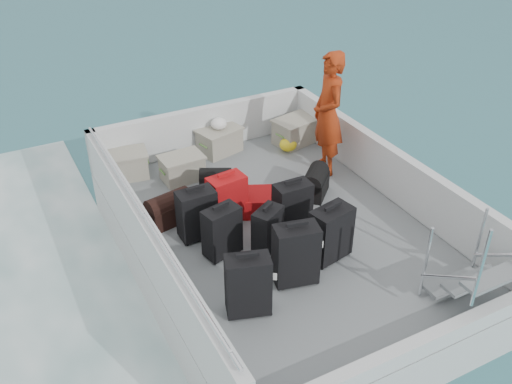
% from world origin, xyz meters
% --- Properties ---
extents(ground, '(160.00, 160.00, 0.00)m').
position_xyz_m(ground, '(0.00, 0.00, 0.00)').
color(ground, navy).
rests_on(ground, ground).
extents(ferry_hull, '(3.60, 5.00, 0.60)m').
position_xyz_m(ferry_hull, '(0.00, 0.00, 0.30)').
color(ferry_hull, silver).
rests_on(ferry_hull, ground).
extents(deck, '(3.30, 4.70, 0.02)m').
position_xyz_m(deck, '(0.00, 0.00, 0.61)').
color(deck, slate).
rests_on(deck, ferry_hull).
extents(deck_fittings, '(3.60, 5.00, 0.90)m').
position_xyz_m(deck_fittings, '(0.35, -0.32, 0.99)').
color(deck_fittings, silver).
rests_on(deck_fittings, deck).
extents(suitcase_0, '(0.52, 0.39, 0.71)m').
position_xyz_m(suitcase_0, '(-1.05, -1.16, 0.97)').
color(suitcase_0, black).
rests_on(suitcase_0, deck).
extents(suitcase_1, '(0.47, 0.34, 0.64)m').
position_xyz_m(suitcase_1, '(-0.88, -0.16, 0.94)').
color(suitcase_1, black).
rests_on(suitcase_1, deck).
extents(suitcase_2, '(0.46, 0.27, 0.66)m').
position_xyz_m(suitcase_2, '(-1.00, 0.30, 0.95)').
color(suitcase_2, black).
rests_on(suitcase_2, deck).
extents(suitcase_3, '(0.53, 0.38, 0.73)m').
position_xyz_m(suitcase_3, '(-0.37, -0.97, 0.99)').
color(suitcase_3, black).
rests_on(suitcase_3, deck).
extents(suitcase_4, '(0.45, 0.39, 0.57)m').
position_xyz_m(suitcase_4, '(-0.36, -0.32, 0.90)').
color(suitcase_4, black).
rests_on(suitcase_4, deck).
extents(suitcase_5, '(0.50, 0.33, 0.65)m').
position_xyz_m(suitcase_5, '(-0.53, 0.45, 0.94)').
color(suitcase_5, '#B90F0E').
rests_on(suitcase_5, deck).
extents(suitcase_6, '(0.54, 0.38, 0.67)m').
position_xyz_m(suitcase_6, '(0.21, -0.79, 0.96)').
color(suitcase_6, black).
rests_on(suitcase_6, deck).
extents(suitcase_7, '(0.46, 0.26, 0.64)m').
position_xyz_m(suitcase_7, '(0.13, -0.07, 0.94)').
color(suitcase_7, black).
rests_on(suitcase_7, deck).
extents(suitcase_8, '(0.82, 0.70, 0.27)m').
position_xyz_m(suitcase_8, '(0.01, 0.42, 0.76)').
color(suitcase_8, '#B90F0E').
rests_on(suitcase_8, deck).
extents(duffel_0, '(0.63, 0.41, 0.32)m').
position_xyz_m(duffel_0, '(-1.20, 0.77, 0.78)').
color(duffel_0, black).
rests_on(duffel_0, deck).
extents(duffel_1, '(0.52, 0.46, 0.32)m').
position_xyz_m(duffel_1, '(-0.41, 1.07, 0.78)').
color(duffel_1, black).
rests_on(duffel_1, deck).
extents(duffel_2, '(0.56, 0.55, 0.32)m').
position_xyz_m(duffel_2, '(0.80, 0.45, 0.78)').
color(duffel_2, black).
rests_on(duffel_2, deck).
extents(crate_0, '(0.66, 0.50, 0.36)m').
position_xyz_m(crate_0, '(-1.36, 2.14, 0.80)').
color(crate_0, '#A2A08D').
rests_on(crate_0, deck).
extents(crate_1, '(0.59, 0.42, 0.34)m').
position_xyz_m(crate_1, '(-0.66, 1.69, 0.79)').
color(crate_1, '#A2A08D').
rests_on(crate_1, deck).
extents(crate_2, '(0.70, 0.57, 0.37)m').
position_xyz_m(crate_2, '(0.16, 2.20, 0.81)').
color(crate_2, '#A2A08D').
rests_on(crate_2, deck).
extents(crate_3, '(0.72, 0.57, 0.39)m').
position_xyz_m(crate_3, '(1.37, 1.93, 0.81)').
color(crate_3, '#A2A08D').
rests_on(crate_3, deck).
extents(yellow_bag, '(0.28, 0.26, 0.22)m').
position_xyz_m(yellow_bag, '(1.13, 1.74, 0.73)').
color(yellow_bag, yellow).
rests_on(yellow_bag, deck).
extents(white_bag, '(0.24, 0.24, 0.18)m').
position_xyz_m(white_bag, '(0.16, 2.20, 1.08)').
color(white_bag, white).
rests_on(white_bag, crate_2).
extents(passenger, '(0.58, 0.75, 1.81)m').
position_xyz_m(passenger, '(1.30, 0.96, 1.53)').
color(passenger, '#E14015').
rests_on(passenger, deck).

